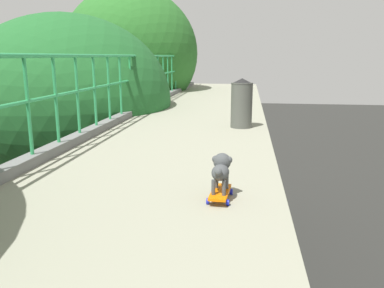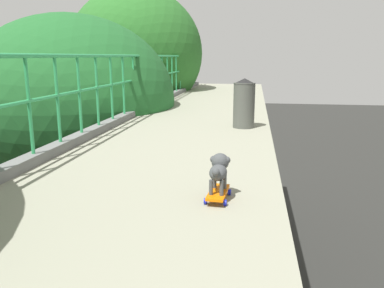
% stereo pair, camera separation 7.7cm
% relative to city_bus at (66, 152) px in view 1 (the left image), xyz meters
% --- Properties ---
extents(overpass_deck, '(3.04, 33.02, 0.43)m').
position_rel_city_bus_xyz_m(overpass_deck, '(9.08, -17.98, 3.86)').
color(overpass_deck, gray).
rests_on(overpass_deck, bridge_pier).
extents(city_bus, '(2.50, 11.27, 3.27)m').
position_rel_city_bus_xyz_m(city_bus, '(0.00, 0.00, 0.00)').
color(city_bus, white).
rests_on(city_bus, ground).
extents(roadside_tree_mid, '(5.45, 5.45, 8.32)m').
position_rel_city_bus_xyz_m(roadside_tree_mid, '(5.48, -10.74, 4.18)').
color(roadside_tree_mid, '#4C362A').
rests_on(roadside_tree_mid, ground).
extents(roadside_tree_far, '(5.26, 5.26, 9.87)m').
position_rel_city_bus_xyz_m(roadside_tree_far, '(5.59, -5.15, 5.46)').
color(roadside_tree_far, '#503724').
rests_on(roadside_tree_far, ground).
extents(toy_skateboard, '(0.23, 0.46, 0.08)m').
position_rel_city_bus_xyz_m(toy_skateboard, '(9.98, -17.12, 4.14)').
color(toy_skateboard, orange).
rests_on(toy_skateboard, overpass_deck).
extents(small_dog, '(0.19, 0.39, 0.34)m').
position_rel_city_bus_xyz_m(small_dog, '(9.98, -17.09, 4.37)').
color(small_dog, '#45484A').
rests_on(small_dog, toy_skateboard).
extents(litter_bin, '(0.40, 0.40, 0.91)m').
position_rel_city_bus_xyz_m(litter_bin, '(10.10, -13.28, 4.54)').
color(litter_bin, '#4C4E48').
rests_on(litter_bin, overpass_deck).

